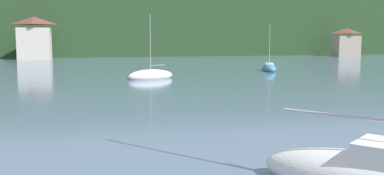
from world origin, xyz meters
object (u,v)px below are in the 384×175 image
Objects in this scene: shore_building_central at (346,43)px; sailboat_far_0 at (151,76)px; shore_building_westcentral at (34,39)px; sailboat_far_8 at (269,68)px.

shore_building_central is 65.16m from sailboat_far_0.
shore_building_westcentral is 46.45m from sailboat_far_0.
shore_building_central is (65.64, -0.38, -0.91)m from shore_building_westcentral.
sailboat_far_8 is at bearing -173.77° from sailboat_far_0.
sailboat_far_0 is (16.63, -43.23, -3.62)m from shore_building_westcentral.
sailboat_far_8 is at bearing -132.82° from shore_building_central.
shore_building_westcentral is at bearing -86.59° from sailboat_far_0.
shore_building_westcentral reaches higher than sailboat_far_8.
sailboat_far_8 is (15.77, 6.97, 0.00)m from sailboat_far_0.
sailboat_far_0 is 1.13× the size of sailboat_far_8.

